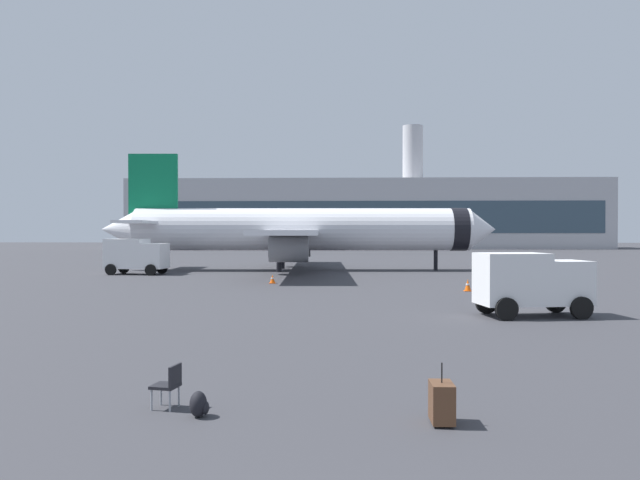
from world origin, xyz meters
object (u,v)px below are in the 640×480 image
object	(u,v)px
cargo_van	(531,281)
rolling_suitcase	(442,402)
gate_chair	(169,383)
traveller_backpack	(199,404)
airplane_at_gate	(300,230)
safety_cone_mid	(272,279)
service_truck	(136,255)
safety_cone_near	(468,285)

from	to	relation	value
cargo_van	rolling_suitcase	xyz separation A→B (m)	(-5.93, -14.36, -1.06)
rolling_suitcase	gate_chair	world-z (taller)	rolling_suitcase
traveller_backpack	gate_chair	bearing A→B (deg)	144.18
airplane_at_gate	traveller_backpack	bearing A→B (deg)	-88.64
safety_cone_mid	gate_chair	distance (m)	29.49
gate_chair	service_truck	bearing A→B (deg)	109.45
cargo_van	safety_cone_near	world-z (taller)	cargo_van
airplane_at_gate	gate_chair	size ratio (longest dim) A/B	41.51
gate_chair	rolling_suitcase	bearing A→B (deg)	-8.51
cargo_van	traveller_backpack	size ratio (longest dim) A/B	9.67
service_truck	safety_cone_mid	world-z (taller)	service_truck
safety_cone_near	traveller_backpack	world-z (taller)	safety_cone_near
service_truck	safety_cone_near	size ratio (longest dim) A/B	7.20
service_truck	gate_chair	bearing A→B (deg)	-70.55
safety_cone_near	safety_cone_mid	world-z (taller)	safety_cone_near
cargo_van	traveller_backpack	xyz separation A→B (m)	(-10.39, -14.10, -1.22)
gate_chair	safety_cone_mid	bearing A→B (deg)	92.46
safety_cone_near	gate_chair	size ratio (longest dim) A/B	0.81
rolling_suitcase	traveller_backpack	xyz separation A→B (m)	(-4.46, 0.26, -0.16)
service_truck	traveller_backpack	xyz separation A→B (m)	(14.08, -38.36, -1.37)
service_truck	safety_cone_near	bearing A→B (deg)	-29.15
safety_cone_near	service_truck	bearing A→B (deg)	150.85
safety_cone_near	safety_cone_mid	size ratio (longest dim) A/B	1.16
cargo_van	rolling_suitcase	distance (m)	15.58
safety_cone_mid	gate_chair	world-z (taller)	gate_chair
airplane_at_gate	rolling_suitcase	size ratio (longest dim) A/B	32.46
traveller_backpack	cargo_van	bearing A→B (deg)	53.62
airplane_at_gate	cargo_van	xyz separation A→B (m)	(11.45, -30.18, -2.21)
safety_cone_mid	traveller_backpack	bearing A→B (deg)	-86.22
cargo_van	safety_cone_mid	xyz separation A→B (m)	(-12.37, 15.88, -1.16)
safety_cone_mid	rolling_suitcase	world-z (taller)	rolling_suitcase
safety_cone_mid	traveller_backpack	world-z (taller)	safety_cone_mid
traveller_backpack	safety_cone_near	bearing A→B (deg)	68.07
service_truck	traveller_backpack	size ratio (longest dim) A/B	10.43
service_truck	gate_chair	xyz separation A→B (m)	(13.37, -37.85, -1.11)
service_truck	cargo_van	xyz separation A→B (m)	(24.47, -24.26, -0.16)
safety_cone_near	safety_cone_mid	bearing A→B (deg)	157.14
airplane_at_gate	cargo_van	world-z (taller)	airplane_at_gate
service_truck	safety_cone_near	distance (m)	27.64
cargo_van	safety_cone_mid	world-z (taller)	cargo_van
gate_chair	airplane_at_gate	bearing A→B (deg)	90.45
safety_cone_mid	rolling_suitcase	bearing A→B (deg)	-77.99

